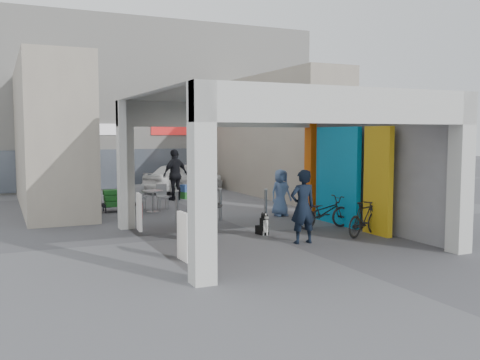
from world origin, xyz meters
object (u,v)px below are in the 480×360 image
cafe_set (147,202)px  man_with_dog (303,207)px  man_elderly (281,193)px  white_van (184,177)px  bicycle_rear (365,219)px  border_collie (263,226)px  bicycle_front (324,212)px  man_back_turned (206,209)px  man_crates (175,175)px  produce_stand (118,203)px

cafe_set → man_with_dog: man_with_dog is taller
man_elderly → white_van: size_ratio=0.38×
man_elderly → bicycle_rear: size_ratio=1.00×
cafe_set → man_elderly: man_elderly is taller
border_collie → bicycle_front: 1.97m
man_with_dog → bicycle_front: 2.23m
bicycle_front → bicycle_rear: bearing=-166.1°
cafe_set → border_collie: size_ratio=2.36×
man_back_turned → bicycle_front: (3.64, 0.48, -0.37)m
bicycle_rear → cafe_set: bearing=8.8°
cafe_set → man_crates: (1.79, 2.54, 0.70)m
man_elderly → bicycle_front: man_elderly is taller
bicycle_front → man_elderly: bearing=-0.1°
bicycle_rear → white_van: size_ratio=0.38×
produce_stand → man_crates: size_ratio=0.55×
man_elderly → man_back_turned: bearing=-148.6°
bicycle_front → white_van: (-0.55, 10.48, 0.22)m
border_collie → man_with_dog: bearing=-85.0°
man_crates → white_van: man_crates is taller
border_collie → man_with_dog: size_ratio=0.35×
border_collie → bicycle_rear: 2.59m
man_with_dog → man_back_turned: size_ratio=1.08×
man_elderly → cafe_set: bearing=135.2°
man_with_dog → man_back_turned: 2.30m
border_collie → man_crates: bearing=78.5°
cafe_set → border_collie: 5.63m
border_collie → man_elderly: man_elderly is taller
border_collie → man_crates: man_crates is taller
produce_stand → border_collie: produce_stand is taller
man_back_turned → bicycle_rear: size_ratio=1.09×
man_with_dog → bicycle_rear: (1.92, 0.14, -0.43)m
border_collie → man_crates: (0.14, 7.92, 0.76)m
man_crates → bicycle_rear: 9.38m
man_back_turned → man_elderly: bearing=40.8°
man_with_dog → white_van: size_ratio=0.45×
border_collie → bicycle_front: bicycle_front is taller
produce_stand → bicycle_front: bearing=-45.5°
cafe_set → man_elderly: (3.61, -2.74, 0.43)m
produce_stand → cafe_set: bearing=-16.1°
bicycle_front → bicycle_rear: size_ratio=1.14×
produce_stand → border_collie: size_ratio=1.80×
cafe_set → border_collie: (1.65, -5.38, -0.07)m
produce_stand → man_with_dog: 7.68m
man_elderly → man_crates: bearing=101.4°
bicycle_front → white_van: size_ratio=0.44×
border_collie → man_back_turned: bearing=180.0°
man_crates → white_van: bearing=-138.4°
man_back_turned → produce_stand: bearing=99.9°
border_collie → bicycle_front: (1.95, 0.17, 0.20)m
produce_stand → white_van: size_ratio=0.28×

